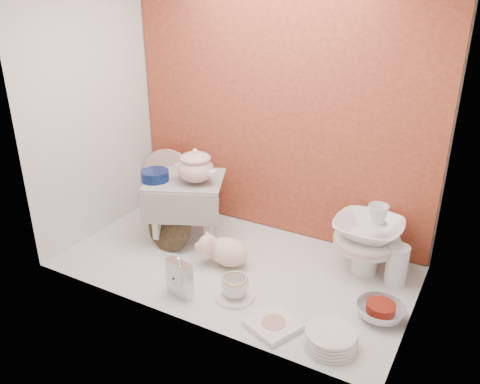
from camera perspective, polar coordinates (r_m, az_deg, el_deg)
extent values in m
plane|color=silver|center=(2.64, -0.60, -8.42)|extent=(1.80, 1.80, 0.00)
cube|color=#AD522B|center=(2.76, 4.58, 9.94)|extent=(1.80, 0.06, 1.50)
cube|color=silver|center=(2.87, -16.71, 9.57)|extent=(0.06, 1.00, 1.50)
cube|color=silver|center=(2.06, 21.70, 3.34)|extent=(0.06, 1.00, 1.50)
cylinder|color=#0A1B4E|center=(2.76, -9.77, 1.88)|extent=(0.19, 0.19, 0.06)
imported|color=white|center=(3.16, -7.02, -0.44)|extent=(0.23, 0.23, 0.24)
cube|color=silver|center=(2.38, -6.99, -9.69)|extent=(0.15, 0.08, 0.21)
ellipsoid|color=beige|center=(2.60, -1.37, -6.85)|extent=(0.29, 0.21, 0.17)
cylinder|color=white|center=(2.40, -0.60, -11.95)|extent=(0.22, 0.22, 0.01)
imported|color=white|center=(2.37, -0.60, -10.82)|extent=(0.14, 0.14, 0.10)
cube|color=white|center=(2.23, 3.87, -15.03)|extent=(0.26, 0.26, 0.03)
cylinder|color=white|center=(2.15, 10.38, -16.28)|extent=(0.25, 0.25, 0.07)
imported|color=silver|center=(2.35, 15.85, -13.08)|extent=(0.24, 0.24, 0.07)
cylinder|color=silver|center=(2.56, 17.61, -8.05)|extent=(0.13, 0.13, 0.21)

